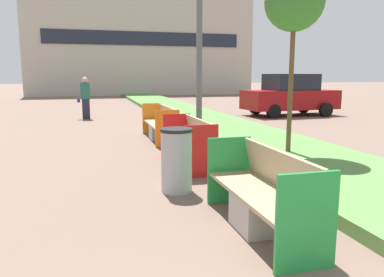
{
  "coord_description": "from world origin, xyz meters",
  "views": [
    {
      "loc": [
        -0.94,
        0.16,
        1.78
      ],
      "look_at": [
        0.9,
        6.95,
        0.6
      ],
      "focal_mm": 35.0,
      "sensor_mm": 36.0,
      "label": 1
    }
  ],
  "objects": [
    {
      "name": "sapling_tree_near",
      "position": [
        3.11,
        7.23,
        3.23
      ],
      "size": [
        1.21,
        1.21,
        3.87
      ],
      "color": "brown",
      "rests_on": "ground"
    },
    {
      "name": "pedestrian_walking",
      "position": [
        -1.14,
        16.29,
        0.88
      ],
      "size": [
        0.53,
        0.24,
        1.73
      ],
      "color": "#232633",
      "rests_on": "ground"
    },
    {
      "name": "planter_grass_strip",
      "position": [
        3.2,
        12.0,
        0.09
      ],
      "size": [
        2.8,
        120.0,
        0.18
      ],
      "color": "#568442",
      "rests_on": "ground"
    },
    {
      "name": "parked_car_distant",
      "position": [
        7.76,
        15.34,
        0.91
      ],
      "size": [
        4.31,
        2.05,
        1.86
      ],
      "rotation": [
        0.0,
        0.0,
        0.07
      ],
      "color": "maroon",
      "rests_on": "ground"
    },
    {
      "name": "litter_bin",
      "position": [
        0.3,
        5.65,
        0.5
      ],
      "size": [
        0.49,
        0.49,
        0.99
      ],
      "color": "#9EA0A5",
      "rests_on": "ground"
    },
    {
      "name": "bench_orange_frame",
      "position": [
        0.94,
        10.48,
        0.38
      ],
      "size": [
        0.65,
        2.4,
        0.94
      ],
      "color": "#ADA8A0",
      "rests_on": "ground"
    },
    {
      "name": "building_backdrop",
      "position": [
        4.0,
        37.19,
        4.59
      ],
      "size": [
        20.76,
        5.59,
        9.18
      ],
      "color": "#B2AD9E",
      "rests_on": "ground"
    },
    {
      "name": "bench_green_frame",
      "position": [
        0.94,
        3.97,
        0.37
      ],
      "size": [
        0.65,
        2.02,
        0.94
      ],
      "color": "#ADA8A0",
      "rests_on": "ground"
    },
    {
      "name": "bench_red_frame",
      "position": [
        0.94,
        7.31,
        0.36
      ],
      "size": [
        0.65,
        2.0,
        0.94
      ],
      "color": "#ADA8A0",
      "rests_on": "ground"
    }
  ]
}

